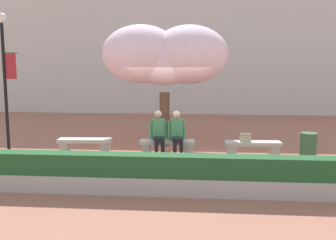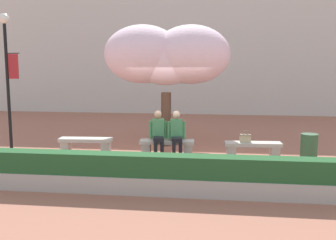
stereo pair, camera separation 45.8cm
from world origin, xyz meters
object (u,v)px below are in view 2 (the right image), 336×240
at_px(cherry_tree_main, 167,56).
at_px(person_seated_right, 177,132).
at_px(handbag, 245,138).
at_px(stone_bench_west_end, 86,143).
at_px(lamp_post_with_banner, 7,71).
at_px(stone_bench_near_west, 167,145).
at_px(trash_bin, 309,148).
at_px(person_seated_left, 158,132).
at_px(stone_bench_center, 253,148).

bearing_deg(cherry_tree_main, person_seated_right, -73.72).
height_order(person_seated_right, handbag, person_seated_right).
xyz_separation_m(stone_bench_west_end, lamp_post_with_banner, (-2.15, -0.28, 2.11)).
relative_size(stone_bench_near_west, lamp_post_with_banner, 0.39).
bearing_deg(stone_bench_west_end, stone_bench_near_west, 0.00).
bearing_deg(person_seated_right, lamp_post_with_banner, -177.25).
bearing_deg(trash_bin, person_seated_left, 175.82).
xyz_separation_m(person_seated_right, lamp_post_with_banner, (-4.83, -0.23, 1.70)).
bearing_deg(stone_bench_west_end, person_seated_right, -1.12).
bearing_deg(person_seated_right, cherry_tree_main, 106.28).
distance_m(handbag, cherry_tree_main, 3.66).
bearing_deg(stone_bench_near_west, stone_bench_center, 0.00).
bearing_deg(handbag, trash_bin, -11.63).
bearing_deg(handbag, stone_bench_west_end, 179.84).
xyz_separation_m(lamp_post_with_banner, trash_bin, (8.37, -0.06, -2.01)).
xyz_separation_m(stone_bench_west_end, handbag, (4.59, -0.01, 0.28)).
bearing_deg(stone_bench_near_west, stone_bench_west_end, 180.00).
distance_m(stone_bench_near_west, handbag, 2.20).
distance_m(person_seated_left, trash_bin, 4.09).
bearing_deg(trash_bin, stone_bench_near_west, 174.77).
relative_size(stone_bench_west_end, stone_bench_center, 1.00).
relative_size(stone_bench_near_west, person_seated_left, 1.21).
height_order(person_seated_left, person_seated_right, same).
distance_m(stone_bench_near_west, person_seated_right, 0.49).
relative_size(stone_bench_near_west, handbag, 4.61).
xyz_separation_m(stone_bench_near_west, trash_bin, (3.82, -0.35, 0.10)).
bearing_deg(handbag, person_seated_left, -179.07).
height_order(stone_bench_west_end, trash_bin, trash_bin).
height_order(person_seated_right, lamp_post_with_banner, lamp_post_with_banner).
xyz_separation_m(person_seated_right, cherry_tree_main, (-0.48, 1.64, 2.15)).
xyz_separation_m(stone_bench_center, person_seated_left, (-2.65, -0.05, 0.40)).
height_order(person_seated_left, lamp_post_with_banner, lamp_post_with_banner).
distance_m(lamp_post_with_banner, trash_bin, 8.61).
bearing_deg(lamp_post_with_banner, person_seated_right, 2.75).
distance_m(handbag, lamp_post_with_banner, 6.99).
distance_m(stone_bench_center, lamp_post_with_banner, 7.28).
relative_size(stone_bench_west_end, handbag, 4.61).
relative_size(lamp_post_with_banner, trash_bin, 5.12).
bearing_deg(lamp_post_with_banner, stone_bench_near_west, 3.57).
distance_m(person_seated_left, handbag, 2.44).
xyz_separation_m(person_seated_left, lamp_post_with_banner, (-4.31, -0.23, 1.70)).
xyz_separation_m(stone_bench_near_west, person_seated_left, (-0.25, -0.05, 0.40)).
height_order(stone_bench_west_end, handbag, handbag).
distance_m(stone_bench_near_west, lamp_post_with_banner, 5.03).
relative_size(handbag, lamp_post_with_banner, 0.08).
height_order(cherry_tree_main, lamp_post_with_banner, lamp_post_with_banner).
bearing_deg(lamp_post_with_banner, cherry_tree_main, 23.25).
distance_m(stone_bench_center, trash_bin, 1.46).
relative_size(person_seated_left, person_seated_right, 1.00).
xyz_separation_m(handbag, trash_bin, (1.63, -0.34, -0.19)).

